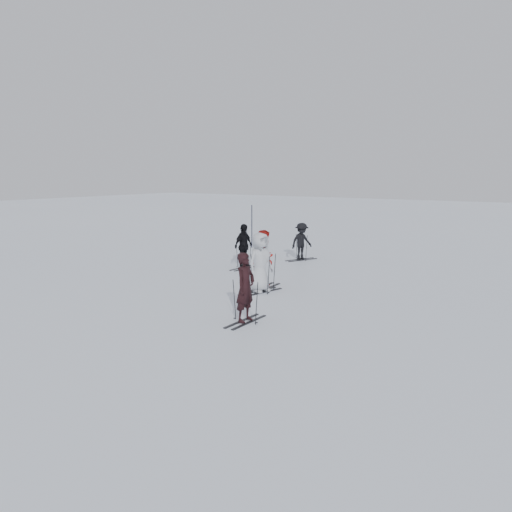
# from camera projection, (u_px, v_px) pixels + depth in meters

# --- Properties ---
(ground) EXTENTS (120.00, 120.00, 0.00)m
(ground) POSITION_uv_depth(u_px,v_px,m) (240.00, 289.00, 17.15)
(ground) COLOR silver
(ground) RESTS_ON ground
(skier_near_dark) EXTENTS (0.45, 0.68, 1.85)m
(skier_near_dark) POSITION_uv_depth(u_px,v_px,m) (245.00, 288.00, 13.17)
(skier_near_dark) COLOR black
(skier_near_dark) RESTS_ON ground
(skier_red) EXTENTS (0.82, 1.01, 1.99)m
(skier_red) POSITION_uv_depth(u_px,v_px,m) (264.00, 260.00, 17.07)
(skier_red) COLOR #A71712
(skier_red) RESTS_ON ground
(skier_grey) EXTENTS (0.82, 1.08, 1.97)m
(skier_grey) POSITION_uv_depth(u_px,v_px,m) (260.00, 263.00, 16.49)
(skier_grey) COLOR #B8BCC3
(skier_grey) RESTS_ON ground
(skier_uphill_left) EXTENTS (0.49, 1.09, 1.83)m
(skier_uphill_left) POSITION_uv_depth(u_px,v_px,m) (243.00, 247.00, 20.65)
(skier_uphill_left) COLOR black
(skier_uphill_left) RESTS_ON ground
(skier_uphill_far) EXTENTS (1.00, 1.23, 1.67)m
(skier_uphill_far) POSITION_uv_depth(u_px,v_px,m) (302.00, 242.00, 22.65)
(skier_uphill_far) COLOR black
(skier_uphill_far) RESTS_ON ground
(skis_near_dark) EXTENTS (1.61, 0.87, 1.17)m
(skis_near_dark) POSITION_uv_depth(u_px,v_px,m) (245.00, 301.00, 13.22)
(skis_near_dark) COLOR black
(skis_near_dark) RESTS_ON ground
(skis_red) EXTENTS (1.81, 1.04, 1.28)m
(skis_red) POSITION_uv_depth(u_px,v_px,m) (264.00, 270.00, 17.13)
(skis_red) COLOR black
(skis_red) RESTS_ON ground
(skis_grey) EXTENTS (1.93, 1.30, 1.29)m
(skis_grey) POSITION_uv_depth(u_px,v_px,m) (260.00, 273.00, 16.55)
(skis_grey) COLOR black
(skis_grey) RESTS_ON ground
(skis_uphill_left) EXTENTS (1.58, 0.89, 1.13)m
(skis_uphill_left) POSITION_uv_depth(u_px,v_px,m) (243.00, 255.00, 20.71)
(skis_uphill_left) COLOR black
(skis_uphill_left) RESTS_ON ground
(skis_uphill_far) EXTENTS (1.86, 1.46, 1.20)m
(skis_uphill_far) POSITION_uv_depth(u_px,v_px,m) (301.00, 247.00, 22.69)
(skis_uphill_far) COLOR black
(skis_uphill_far) RESTS_ON ground
(piste_marker) EXTENTS (0.06, 0.06, 2.26)m
(piste_marker) POSITION_uv_depth(u_px,v_px,m) (252.00, 226.00, 26.31)
(piste_marker) COLOR black
(piste_marker) RESTS_ON ground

